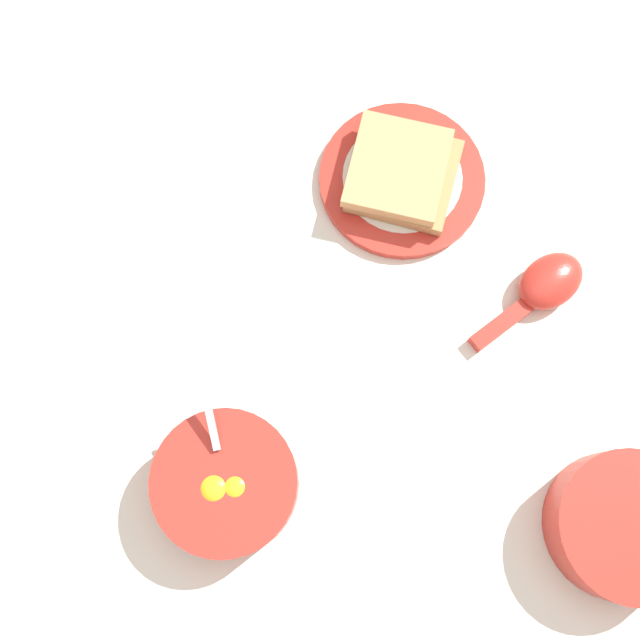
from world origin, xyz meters
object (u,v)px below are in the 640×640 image
egg_bowl (226,483)px  toast_sandwich (401,172)px  congee_bowl (625,527)px  soup_spoon (544,286)px  toast_plate (402,179)px

egg_bowl → toast_sandwich: (-0.36, -0.04, -0.00)m
congee_bowl → egg_bowl: bearing=-61.9°
egg_bowl → toast_sandwich: bearing=-174.3°
congee_bowl → soup_spoon: bearing=-133.1°
congee_bowl → toast_sandwich: bearing=-117.0°
egg_bowl → soup_spoon: egg_bowl is taller
egg_bowl → congee_bowl: (-0.18, 0.33, 0.00)m
toast_sandwich → soup_spoon: bearing=84.1°
soup_spoon → congee_bowl: size_ratio=1.04×
egg_bowl → soup_spoon: 0.37m
soup_spoon → toast_plate: bearing=-96.8°
toast_sandwich → egg_bowl: bearing=5.7°
soup_spoon → congee_bowl: bearing=46.9°
toast_sandwich → toast_plate: bearing=149.4°
toast_plate → congee_bowl: 0.41m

